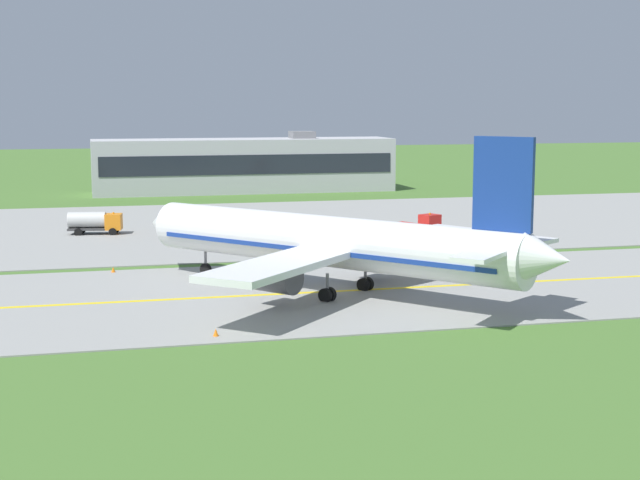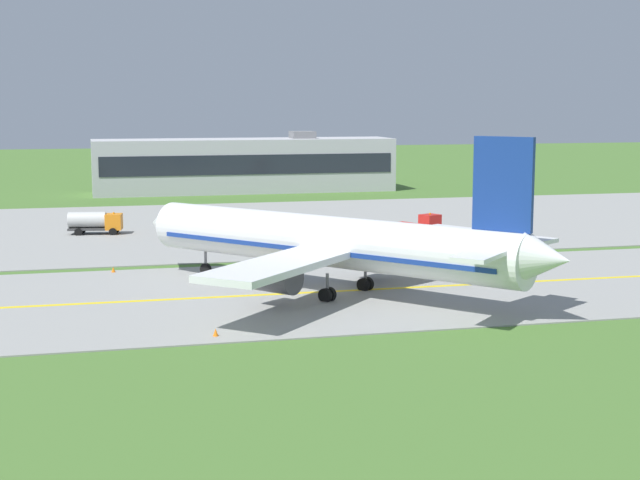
# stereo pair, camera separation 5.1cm
# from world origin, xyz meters

# --- Properties ---
(ground_plane) EXTENTS (500.00, 500.00, 0.00)m
(ground_plane) POSITION_xyz_m (0.00, 0.00, 0.00)
(ground_plane) COLOR #47702D
(taxiway_strip) EXTENTS (240.00, 28.00, 0.10)m
(taxiway_strip) POSITION_xyz_m (0.00, 0.00, 0.05)
(taxiway_strip) COLOR gray
(taxiway_strip) RESTS_ON ground
(apron_pad) EXTENTS (140.00, 52.00, 0.10)m
(apron_pad) POSITION_xyz_m (10.00, 42.00, 0.05)
(apron_pad) COLOR gray
(apron_pad) RESTS_ON ground
(taxiway_centreline) EXTENTS (220.00, 0.60, 0.01)m
(taxiway_centreline) POSITION_xyz_m (0.00, 0.00, 0.11)
(taxiway_centreline) COLOR yellow
(taxiway_centreline) RESTS_ON taxiway_strip
(airplane_lead) EXTENTS (29.50, 32.95, 12.70)m
(airplane_lead) POSITION_xyz_m (-0.64, -0.54, 4.13)
(airplane_lead) COLOR white
(airplane_lead) RESTS_ON ground
(service_truck_baggage) EXTENTS (4.55, 6.67, 2.59)m
(service_truck_baggage) POSITION_xyz_m (18.18, 30.11, 1.18)
(service_truck_baggage) COLOR red
(service_truck_baggage) RESTS_ON ground
(service_truck_fuel) EXTENTS (6.26, 3.13, 2.65)m
(service_truck_fuel) POSITION_xyz_m (-18.26, 38.65, 1.53)
(service_truck_fuel) COLOR orange
(service_truck_fuel) RESTS_ON ground
(terminal_building) EXTENTS (50.36, 10.85, 10.14)m
(terminal_building) POSITION_xyz_m (7.07, 86.84, 4.49)
(terminal_building) COLOR #B2B2B7
(terminal_building) RESTS_ON ground
(traffic_cone_near_edge) EXTENTS (0.44, 0.44, 0.60)m
(traffic_cone_near_edge) POSITION_xyz_m (-11.37, -12.23, 0.30)
(traffic_cone_near_edge) COLOR orange
(traffic_cone_near_edge) RESTS_ON ground
(traffic_cone_mid_edge) EXTENTS (0.44, 0.44, 0.60)m
(traffic_cone_mid_edge) POSITION_xyz_m (-17.06, 13.00, 0.30)
(traffic_cone_mid_edge) COLOR orange
(traffic_cone_mid_edge) RESTS_ON ground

